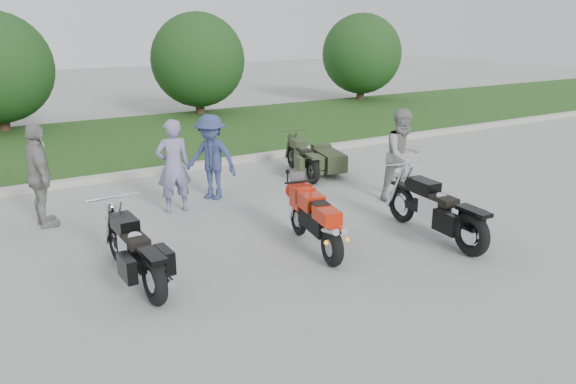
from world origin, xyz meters
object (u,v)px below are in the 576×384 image
cruiser_right (439,212)px  person_denim (211,157)px  person_back (40,176)px  cruiser_sidecar (318,160)px  sportbike_red (315,218)px  person_grey (403,155)px  cruiser_left (136,254)px  person_stripe (173,166)px

cruiser_right → person_denim: person_denim is taller
person_back → cruiser_sidecar: bearing=-90.7°
person_denim → sportbike_red: bearing=-29.8°
person_grey → person_denim: size_ratio=1.07×
cruiser_left → cruiser_right: cruiser_right is taller
cruiser_left → person_grey: (6.01, 1.06, 0.50)m
cruiser_sidecar → sportbike_red: bearing=-111.3°
cruiser_left → person_grey: size_ratio=1.22×
cruiser_left → person_stripe: 3.25m
person_stripe → person_back: person_back is taller
person_grey → person_denim: 4.02m
cruiser_right → cruiser_sidecar: 4.63m
person_denim → person_back: person_back is taller
person_stripe → person_denim: person_stripe is taller
sportbike_red → cruiser_sidecar: (2.70, 3.88, -0.17)m
sportbike_red → cruiser_sidecar: bearing=65.9°
sportbike_red → person_back: person_back is taller
person_grey → person_denim: person_grey is taller
cruiser_left → person_stripe: person_stripe is taller
cruiser_sidecar → person_stripe: bearing=-155.3°
person_stripe → cruiser_left: bearing=64.4°
cruiser_right → person_stripe: (-3.36, 3.80, 0.44)m
person_denim → person_stripe: bearing=-102.5°
person_stripe → person_back: size_ratio=0.97×
cruiser_left → person_back: bearing=101.4°
cruiser_right → sportbike_red: bearing=165.8°
sportbike_red → cruiser_left: sportbike_red is taller
cruiser_left → person_stripe: size_ratio=1.27×
person_stripe → person_grey: (4.40, -1.72, 0.03)m
sportbike_red → person_stripe: size_ratio=1.08×
person_denim → person_back: (-3.35, 0.06, 0.06)m
cruiser_left → person_back: (-0.75, 3.25, 0.50)m
person_denim → person_back: bearing=-125.7°
cruiser_right → person_back: size_ratio=1.31×
sportbike_red → person_grey: 3.44m
person_grey → person_denim: bearing=150.7°
person_grey → person_back: size_ratio=1.00×
cruiser_left → person_denim: 4.13m
sportbike_red → person_denim: (-0.29, 3.49, 0.34)m
person_stripe → person_denim: (0.98, 0.40, -0.03)m
cruiser_left → person_grey: 6.13m
sportbike_red → person_grey: person_grey is taller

